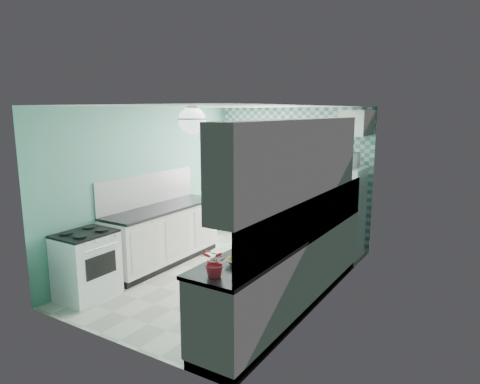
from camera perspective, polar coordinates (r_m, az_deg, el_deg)
The scene contains 26 objects.
floor at distance 6.54m, azimuth -1.55°, elevation -11.22°, with size 3.00×4.40×0.02m, color silver.
ceiling at distance 6.06m, azimuth -1.68°, elevation 11.44°, with size 3.00×4.40×0.02m, color white.
wall_back at distance 8.09m, azimuth 7.01°, elevation 2.25°, with size 3.00×0.02×2.50m, color #5EA590.
wall_front at distance 4.55m, azimuth -17.13°, elevation -4.89°, with size 3.00×0.02×2.50m, color #5EA590.
wall_left at distance 7.11m, azimuth -11.85°, elevation 0.92°, with size 0.02×4.40×2.50m, color #5EA590.
wall_right at distance 5.51m, azimuth 11.64°, elevation -1.91°, with size 0.02×4.40×2.50m, color #5EA590.
accent_wall at distance 8.07m, azimuth 6.94°, elevation 2.23°, with size 3.00×0.01×2.50m, color teal.
window at distance 8.16m, azimuth 4.67°, elevation 4.49°, with size 1.04×0.05×1.44m.
backsplash_right at distance 5.17m, azimuth 9.85°, elevation -3.32°, with size 0.02×3.60×0.51m, color white.
backsplash_left at distance 7.05m, azimuth -12.12°, elevation 0.37°, with size 0.02×2.15×0.51m, color white.
upper_cabinets_right at distance 4.92m, azimuth 7.58°, elevation 4.38°, with size 0.33×3.20×0.90m, color white.
upper_cabinet_fridge at distance 7.19m, azimuth 15.46°, elevation 8.89°, with size 0.40×0.74×0.40m, color white.
ceiling_light at distance 5.41m, azimuth -6.39°, elevation 9.48°, with size 0.34×0.34×0.35m.
base_cabinets_right at distance 5.50m, azimuth 6.77°, elevation -10.50°, with size 0.60×3.60×0.90m, color white.
countertop_right at distance 5.36m, azimuth 6.73°, elevation -5.78°, with size 0.63×3.60×0.04m, color black.
base_cabinets_left at distance 7.03m, azimuth -10.17°, elevation -5.84°, with size 0.60×2.15×0.90m, color white.
countertop_left at distance 6.90m, azimuth -10.21°, elevation -2.11°, with size 0.63×2.15×0.04m, color black.
fridge at distance 7.39m, azimuth 13.35°, elevation -2.65°, with size 0.66×0.66×1.52m.
stove at distance 6.05m, azimuth -19.78°, elevation -9.02°, with size 0.58×0.72×0.87m.
sink at distance 6.06m, azimuth 10.14°, elevation -3.80°, with size 0.51×0.42×0.53m.
rug at distance 6.97m, azimuth 3.62°, elevation -9.64°, with size 0.79×1.13×0.02m, color maroon.
dish_towel at distance 6.39m, azimuth 7.69°, elevation -7.17°, with size 0.02×0.26×0.38m, color #68BBA1.
fruit_bowl at distance 4.29m, azimuth -0.22°, elevation -9.26°, with size 0.25×0.25×0.06m, color white.
potted_plant at distance 3.94m, azimuth -3.28°, elevation -9.39°, with size 0.26×0.22×0.28m, color #A50E02.
soap_bottle at distance 6.51m, azimuth 12.28°, elevation -1.84°, with size 0.09×0.10×0.21m, color #81A9B8.
microwave at distance 7.24m, azimuth 13.66°, elevation 4.19°, with size 0.46×0.31×0.26m, color white.
Camera 1 is at (3.33, -5.07, 2.44)m, focal length 32.00 mm.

